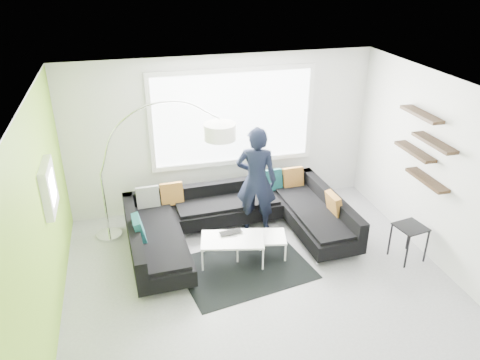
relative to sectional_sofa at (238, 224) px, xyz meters
name	(u,v)px	position (x,y,z in m)	size (l,w,h in m)	color
ground	(260,283)	(0.04, -1.13, -0.33)	(5.50, 5.50, 0.00)	gray
room_shell	(261,163)	(0.08, -0.93, 1.48)	(5.54, 5.04, 2.82)	silver
sectional_sofa	(238,224)	(0.00, 0.00, 0.00)	(3.59, 2.32, 0.75)	black
rug	(245,268)	(-0.09, -0.74, -0.33)	(1.89, 1.38, 0.01)	black
coffee_table	(247,247)	(0.01, -0.47, -0.13)	(1.22, 0.71, 0.40)	white
arc_lamp	(101,174)	(-2.07, 0.70, 0.84)	(2.20, 1.01, 2.34)	silver
side_table	(408,242)	(2.42, -1.11, -0.04)	(0.42, 0.42, 0.58)	black
person	(256,180)	(0.39, 0.33, 0.60)	(0.79, 0.66, 1.86)	black
laptop	(232,234)	(-0.20, -0.39, 0.08)	(0.38, 0.27, 0.03)	black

